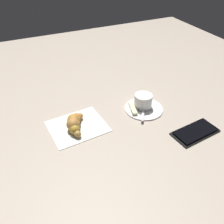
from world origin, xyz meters
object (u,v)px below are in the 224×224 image
Objects in this scene: teaspoon at (144,106)px; sugar_packet at (133,108)px; cell_phone at (195,132)px; espresso_cup at (144,101)px; napkin at (77,126)px; saucer at (144,108)px; croissant at (74,123)px.

teaspoon is 0.04m from sugar_packet.
sugar_packet is 0.46× the size of cell_phone.
napkin is at bearing -0.65° from espresso_cup.
espresso_cup is at bearing 107.85° from sugar_packet.
sugar_packet is at bearing -4.44° from teaspoon.
saucer is 0.03m from espresso_cup.
saucer is at bearing 179.04° from croissant.
croissant is at bearing -0.48° from teaspoon.
cell_phone is at bearing 113.41° from espresso_cup.
saucer is at bearing 79.85° from teaspoon.
saucer is 1.79× the size of espresso_cup.
teaspoon is at bearing -65.82° from cell_phone.
teaspoon reaches higher than napkin.
cell_phone is (-0.12, 0.18, -0.01)m from sugar_packet.
saucer is 1.22× the size of teaspoon.
sugar_packet reaches higher than napkin.
croissant reaches higher than napkin.
teaspoon reaches higher than cell_phone.
croissant is 0.39m from cell_phone.
teaspoon is 1.02× the size of croissant.
sugar_packet is 0.65× the size of croissant.
napkin is (0.25, -0.01, -0.01)m from teaspoon.
saucer is 0.04m from sugar_packet.
saucer is 0.87× the size of cell_phone.
croissant is (0.22, 0.00, 0.01)m from sugar_packet.
teaspoon reaches higher than sugar_packet.
cell_phone is (-0.08, 0.18, 0.00)m from saucer.
saucer is 0.25m from napkin.
espresso_cup reaches higher than napkin.
napkin is at bearing -1.68° from teaspoon.
sugar_packet is (0.04, 0.00, -0.02)m from espresso_cup.
croissant reaches higher than saucer.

